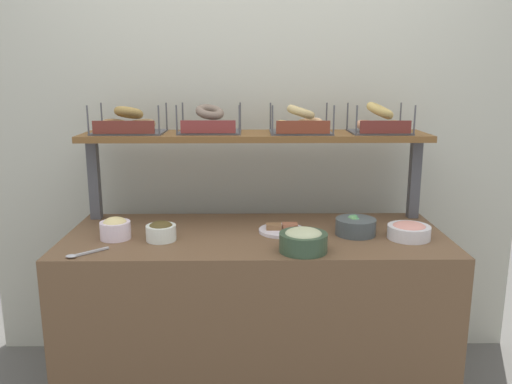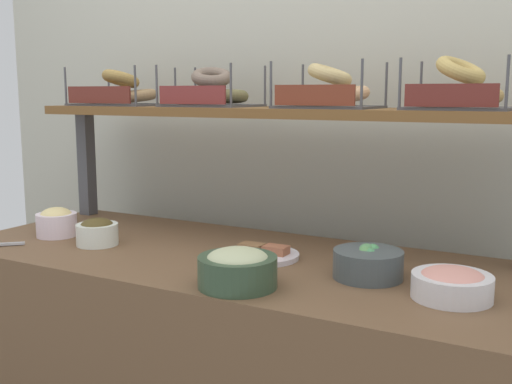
% 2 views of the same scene
% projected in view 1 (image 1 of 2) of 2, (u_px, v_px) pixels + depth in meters
% --- Properties ---
extents(back_wall, '(2.92, 0.06, 2.40)m').
position_uv_depth(back_wall, '(254.00, 142.00, 2.82)').
color(back_wall, beige).
rests_on(back_wall, ground_plane).
extents(deli_counter, '(1.72, 0.70, 0.85)m').
position_uv_depth(deli_counter, '(256.00, 319.00, 2.45)').
color(deli_counter, brown).
rests_on(deli_counter, ground_plane).
extents(shelf_riser_left, '(0.05, 0.05, 0.40)m').
position_uv_depth(shelf_riser_left, '(94.00, 179.00, 2.57)').
color(shelf_riser_left, '#4C4C51').
rests_on(shelf_riser_left, deli_counter).
extents(shelf_riser_right, '(0.05, 0.05, 0.40)m').
position_uv_depth(shelf_riser_right, '(415.00, 179.00, 2.59)').
color(shelf_riser_right, '#4C4C51').
rests_on(shelf_riser_right, deli_counter).
extents(upper_shelf, '(1.68, 0.32, 0.03)m').
position_uv_depth(upper_shelf, '(255.00, 136.00, 2.53)').
color(upper_shelf, brown).
rests_on(upper_shelf, shelf_riser_left).
extents(bowl_lox_spread, '(0.19, 0.19, 0.07)m').
position_uv_depth(bowl_lox_spread, '(409.00, 231.00, 2.28)').
color(bowl_lox_spread, silver).
rests_on(bowl_lox_spread, deli_counter).
extents(bowl_veggie_mix, '(0.18, 0.18, 0.08)m').
position_uv_depth(bowl_veggie_mix, '(355.00, 226.00, 2.34)').
color(bowl_veggie_mix, '#475053').
rests_on(bowl_veggie_mix, deli_counter).
extents(bowl_tuna_salad, '(0.20, 0.20, 0.10)m').
position_uv_depth(bowl_tuna_salad, '(303.00, 240.00, 2.11)').
color(bowl_tuna_salad, '#334A33').
rests_on(bowl_tuna_salad, deli_counter).
extents(bowl_chocolate_spread, '(0.13, 0.13, 0.09)m').
position_uv_depth(bowl_chocolate_spread, '(161.00, 231.00, 2.25)').
color(bowl_chocolate_spread, white).
rests_on(bowl_chocolate_spread, deli_counter).
extents(bowl_egg_salad, '(0.13, 0.13, 0.10)m').
position_uv_depth(bowl_egg_salad, '(115.00, 228.00, 2.28)').
color(bowl_egg_salad, white).
rests_on(bowl_egg_salad, deli_counter).
extents(serving_plate_white, '(0.21, 0.21, 0.04)m').
position_uv_depth(serving_plate_white, '(282.00, 230.00, 2.38)').
color(serving_plate_white, white).
rests_on(serving_plate_white, deli_counter).
extents(serving_spoon_near_plate, '(0.14, 0.13, 0.01)m').
position_uv_depth(serving_spoon_near_plate, '(81.00, 254.00, 2.07)').
color(serving_spoon_near_plate, '#B7B7BC').
rests_on(serving_spoon_near_plate, deli_counter).
extents(bagel_basket_everything, '(0.34, 0.26, 0.14)m').
position_uv_depth(bagel_basket_everything, '(129.00, 124.00, 2.51)').
color(bagel_basket_everything, '#4C4C51').
rests_on(bagel_basket_everything, upper_shelf).
extents(bagel_basket_poppy, '(0.30, 0.26, 0.14)m').
position_uv_depth(bagel_basket_poppy, '(210.00, 123.00, 2.52)').
color(bagel_basket_poppy, '#4C4C51').
rests_on(bagel_basket_poppy, upper_shelf).
extents(bagel_basket_plain, '(0.30, 0.26, 0.14)m').
position_uv_depth(bagel_basket_plain, '(300.00, 123.00, 2.51)').
color(bagel_basket_plain, '#4C4C51').
rests_on(bagel_basket_plain, upper_shelf).
extents(bagel_basket_sesame, '(0.29, 0.26, 0.16)m').
position_uv_depth(bagel_basket_sesame, '(379.00, 123.00, 2.52)').
color(bagel_basket_sesame, '#4C4C51').
rests_on(bagel_basket_sesame, upper_shelf).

